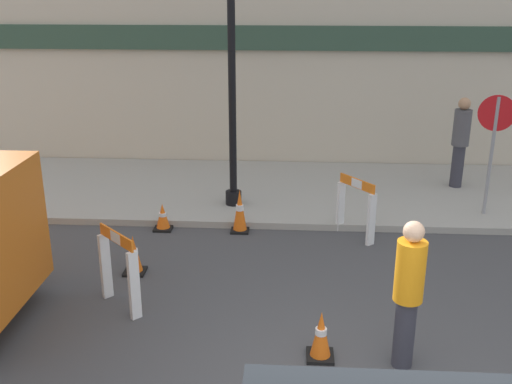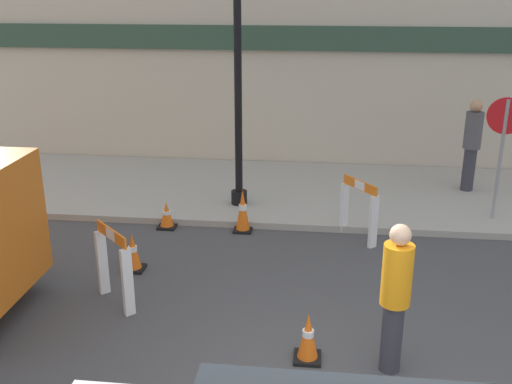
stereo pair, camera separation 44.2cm
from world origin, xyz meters
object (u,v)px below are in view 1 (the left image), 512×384
Objects in this scene: stop_sign at (494,136)px; person_worker at (408,290)px; person_pedestrian at (460,139)px; streetlamp_post at (231,0)px.

stop_sign is 4.84m from person_worker.
stop_sign is 1.52m from person_pedestrian.
person_worker is at bearing 58.56° from person_pedestrian.
streetlamp_post is 4.86m from stop_sign.
stop_sign reaches higher than person_pedestrian.
stop_sign is 1.24× the size of person_worker.
stop_sign reaches higher than person_worker.
person_worker is (2.26, -4.51, -2.72)m from streetlamp_post.
person_worker is 0.95× the size of person_pedestrian.
person_worker is at bearing 76.30° from stop_sign.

